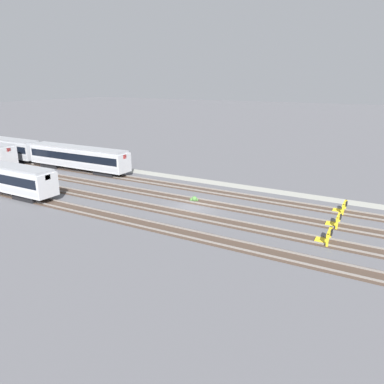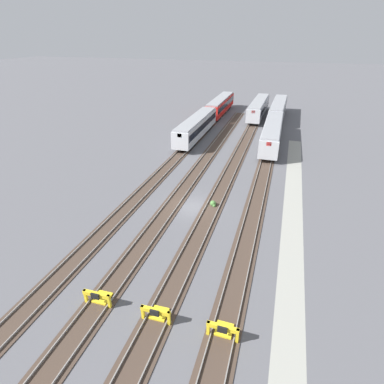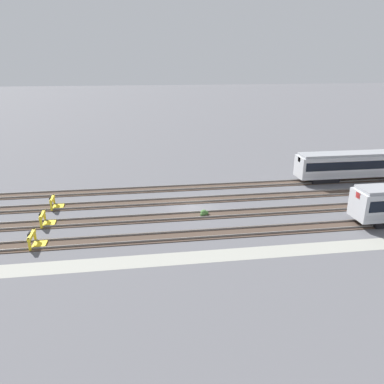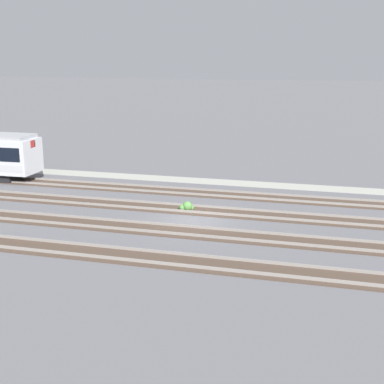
{
  "view_description": "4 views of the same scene",
  "coord_description": "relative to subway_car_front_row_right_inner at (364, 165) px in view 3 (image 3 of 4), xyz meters",
  "views": [
    {
      "loc": [
        -18.96,
        33.48,
        13.41
      ],
      "look_at": [
        0.04,
        0.0,
        1.8
      ],
      "focal_mm": 35.0,
      "sensor_mm": 36.0,
      "label": 1
    },
    {
      "loc": [
        -26.65,
        -8.4,
        16.58
      ],
      "look_at": [
        0.04,
        0.0,
        1.8
      ],
      "focal_mm": 28.0,
      "sensor_mm": 36.0,
      "label": 2
    },
    {
      "loc": [
        -5.32,
        -36.59,
        14.98
      ],
      "look_at": [
        0.04,
        0.0,
        1.8
      ],
      "focal_mm": 35.0,
      "sensor_mm": 36.0,
      "label": 3
    },
    {
      "loc": [
        -8.0,
        29.75,
        9.64
      ],
      "look_at": [
        0.04,
        0.0,
        1.8
      ],
      "focal_mm": 50.0,
      "sensor_mm": 36.0,
      "label": 4
    }
  ],
  "objects": [
    {
      "name": "service_walkway",
      "position": [
        -23.63,
        -17.06,
        -2.04
      ],
      "size": [
        54.0,
        2.0,
        0.01
      ],
      "primitive_type": "cube",
      "color": "#9E9E93",
      "rests_on": "ground"
    },
    {
      "name": "rail_track_near_inner",
      "position": [
        -23.63,
        -8.77,
        -2.0
      ],
      "size": [
        90.0,
        2.24,
        0.21
      ],
      "color": "#47382D",
      "rests_on": "ground"
    },
    {
      "name": "bumper_stop_nearest_track",
      "position": [
        -37.97,
        -13.13,
        -1.53
      ],
      "size": [
        1.34,
        2.0,
        1.22
      ],
      "color": "yellow",
      "rests_on": "ground"
    },
    {
      "name": "rail_track_nearest",
      "position": [
        -23.63,
        -13.13,
        -2.0
      ],
      "size": [
        90.0,
        2.23,
        0.21
      ],
      "color": "#47382D",
      "rests_on": "ground"
    },
    {
      "name": "subway_car_front_row_right_inner",
      "position": [
        0.0,
        0.0,
        0.0
      ],
      "size": [
        18.0,
        2.84,
        3.7
      ],
      "color": "silver",
      "rests_on": "ground"
    },
    {
      "name": "weed_clump",
      "position": [
        -22.66,
        -8.7,
        -1.8
      ],
      "size": [
        0.92,
        0.7,
        0.64
      ],
      "color": "#4C7F3D",
      "rests_on": "ground"
    },
    {
      "name": "bumper_stop_middle_track",
      "position": [
        -38.01,
        -4.4,
        -1.53
      ],
      "size": [
        1.37,
        2.01,
        1.22
      ],
      "color": "yellow",
      "rests_on": "ground"
    },
    {
      "name": "rail_track_middle",
      "position": [
        -23.63,
        -4.41,
        -2.0
      ],
      "size": [
        90.0,
        2.24,
        0.21
      ],
      "color": "#47382D",
      "rests_on": "ground"
    },
    {
      "name": "bumper_stop_near_inner_track",
      "position": [
        -38.06,
        -8.76,
        -1.53
      ],
      "size": [
        1.37,
        2.01,
        1.22
      ],
      "color": "yellow",
      "rests_on": "ground"
    },
    {
      "name": "ground_plane",
      "position": [
        -23.63,
        -6.59,
        -2.04
      ],
      "size": [
        400.0,
        400.0,
        0.0
      ],
      "primitive_type": "plane",
      "color": "#5B5B60"
    },
    {
      "name": "rail_track_far_inner",
      "position": [
        -23.63,
        -0.05,
        -2.0
      ],
      "size": [
        90.0,
        2.23,
        0.21
      ],
      "color": "#47382D",
      "rests_on": "ground"
    }
  ]
}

